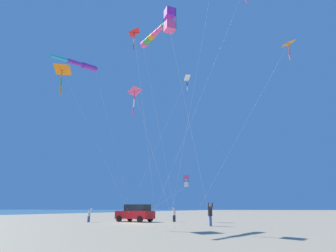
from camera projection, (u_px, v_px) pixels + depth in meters
ground_plane at (136, 223)px, 27.31m from camera, size 600.00×600.00×0.00m
parked_car at (136, 213)px, 30.25m from camera, size 4.61×2.85×1.85m
cooler_box at (119, 219)px, 31.56m from camera, size 0.62×0.42×0.42m
person_adult_flyer at (210, 213)px, 22.90m from camera, size 0.59×0.66×1.89m
person_child_green_jacket at (89, 215)px, 29.45m from camera, size 0.47×0.38×1.45m
person_child_grey_jacket at (174, 213)px, 30.34m from camera, size 0.53×0.42×1.62m
kite_windsock_striped_overhead at (151, 38)px, 25.44m from camera, size 4.38×10.06×17.53m
kite_box_rainbow_low_near at (170, 20)px, 18.71m from camera, size 0.95×10.43×14.74m
kite_delta_teal_far_right at (186, 79)px, 29.20m from camera, size 9.52×5.06×15.21m
kite_delta_white_trailing at (287, 45)px, 23.51m from camera, size 12.01×10.17×15.35m
kite_delta_black_fish_shape at (134, 92)px, 20.35m from camera, size 2.33×5.26×10.10m
kite_delta_blue_topmost at (62, 70)px, 26.97m from camera, size 4.71×10.14×15.11m
kite_windsock_yellow_midlevel at (82, 65)px, 26.06m from camera, size 0.83×16.84×15.50m
kite_delta_purple_drifting at (134, 34)px, 22.47m from camera, size 3.72×14.20×15.63m
kite_box_red_high_left at (186, 181)px, 31.23m from camera, size 7.37×1.74×5.11m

